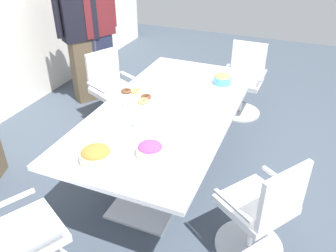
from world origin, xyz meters
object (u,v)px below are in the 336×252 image
Objects in this scene: office_chair_1 at (260,214)px; office_chair_3 at (112,94)px; office_chair_2 at (243,84)px; person_standing_2 at (80,33)px; donut_platter at (131,98)px; office_chair_0 at (19,244)px; snack_bowl_cookies at (222,79)px; plate_stack at (145,123)px; person_standing_3 at (97,28)px; snack_bowl_candy_mix at (150,149)px; conference_table at (168,119)px; napkin_pile at (185,100)px; snack_bowl_pretzels at (96,155)px.

office_chair_1 and office_chair_3 have the same top height.
office_chair_2 is 2.23m from person_standing_2.
office_chair_2 is at bearing -27.26° from donut_platter.
snack_bowl_cookies is at bearing 99.63° from office_chair_0.
donut_platter is 1.92× the size of plate_stack.
person_standing_2 is 1.71m from donut_platter.
office_chair_0 and office_chair_3 have the same top height.
person_standing_3 is at bearing 72.31° from snack_bowl_cookies.
office_chair_2 is 4.35× the size of snack_bowl_candy_mix.
napkin_pile is (0.15, -0.11, 0.16)m from conference_table.
napkin_pile is (-0.52, -1.13, 0.38)m from office_chair_3.
napkin_pile is at bearing -37.79° from conference_table.
office_chair_0 reaches higher than snack_bowl_candy_mix.
office_chair_1 is at bearing 106.59° from office_chair_2.
office_chair_0 is at bearing 164.49° from conference_table.
donut_platter is at bearing 41.45° from plate_stack.
office_chair_0 is 2.44m from snack_bowl_cookies.
office_chair_1 is at bearing -115.86° from donut_platter.
person_standing_2 is (1.77, 2.71, 0.55)m from office_chair_1.
napkin_pile is at bearing 100.34° from office_chair_0.
napkin_pile is at bearing 79.90° from office_chair_2.
plate_stack is 0.54m from napkin_pile.
snack_bowl_candy_mix is at bearing -177.03° from napkin_pile.
office_chair_0 reaches higher than plate_stack.
conference_table is 1.29× the size of person_standing_3.
conference_table is at bearing 12.28° from snack_bowl_candy_mix.
office_chair_1 and office_chair_2 have the same top height.
person_standing_3 reaches higher than person_standing_2.
donut_platter is (1.57, -0.04, 0.36)m from office_chair_0.
person_standing_3 is (1.32, 1.57, 0.36)m from conference_table.
office_chair_0 is 2.31m from office_chair_3.
office_chair_0 is at bearing 162.90° from plate_stack.
snack_bowl_pretzels is (-0.95, 0.17, 0.18)m from conference_table.
snack_bowl_pretzels is at bearing -166.91° from donut_platter.
office_chair_2 is at bearing -12.98° from snack_bowl_pretzels.
person_standing_3 reaches higher than snack_bowl_candy_mix.
snack_bowl_cookies is 1.15m from plate_stack.
office_chair_3 is 0.50× the size of person_standing_2.
person_standing_2 is (-0.47, 2.11, 0.55)m from office_chair_2.
plate_stack is at bearing 101.02° from office_chair_0.
conference_table is at bearing 155.36° from snack_bowl_cookies.
office_chair_3 is 0.97m from donut_platter.
office_chair_2 is 1.80m from donut_platter.
person_standing_3 reaches higher than donut_platter.
office_chair_3 is 1.40m from snack_bowl_cookies.
snack_bowl_cookies is at bearing -20.00° from plate_stack.
plate_stack is at bearing -138.55° from donut_platter.
person_standing_2 is 8.75× the size of snack_bowl_candy_mix.
donut_platter is at bearing 64.38° from office_chair_2.
office_chair_0 is at bearing 39.84° from office_chair_3.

